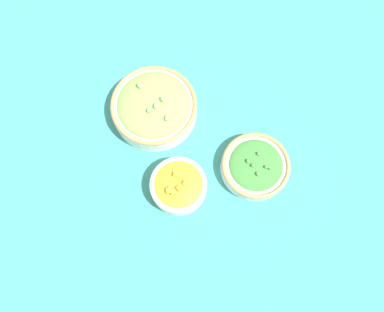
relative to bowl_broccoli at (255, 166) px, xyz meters
The scene contains 4 objects.
ground_plane 0.17m from the bowl_broccoli, 127.26° to the right, with size 3.00×3.00×0.00m, color #337F75.
bowl_broccoli is the anchor object (origin of this frame).
bowl_lettuce 0.31m from the bowl_broccoli, 149.71° to the right, with size 0.23×0.23×0.08m.
bowl_squash 0.20m from the bowl_broccoli, 103.22° to the right, with size 0.14×0.14×0.07m.
Camera 1 is at (0.25, -0.13, 0.95)m, focal length 35.00 mm.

